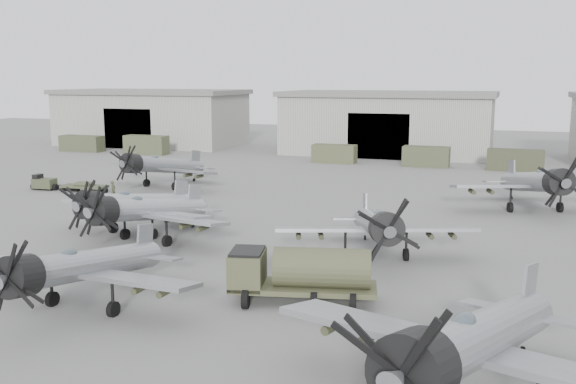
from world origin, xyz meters
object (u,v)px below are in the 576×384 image
aircraft_far_0 (159,166)px  tug_trailer (59,185)px  aircraft_mid_2 (377,225)px  aircraft_far_1 (537,183)px  ground_crew (113,190)px  aircraft_near_2 (471,343)px  aircraft_extra_872 (130,205)px  aircraft_mid_1 (143,211)px  fuel_tanker (301,271)px  aircraft_near_1 (78,267)px

aircraft_far_0 → tug_trailer: bearing=-141.0°
aircraft_mid_2 → aircraft_far_1: aircraft_far_1 is taller
aircraft_far_1 → ground_crew: aircraft_far_1 is taller
aircraft_near_2 → aircraft_extra_872: aircraft_near_2 is taller
aircraft_far_1 → aircraft_extra_872: aircraft_far_1 is taller
aircraft_mid_1 → aircraft_far_0: (-9.87, 18.66, 0.06)m
aircraft_far_0 → fuel_tanker: size_ratio=1.69×
aircraft_extra_872 → ground_crew: size_ratio=7.28×
aircraft_far_1 → fuel_tanker: bearing=-132.8°
aircraft_mid_2 → tug_trailer: 35.90m
aircraft_mid_1 → fuel_tanker: aircraft_mid_1 is taller
aircraft_near_2 → ground_crew: size_ratio=8.35×
aircraft_near_2 → tug_trailer: aircraft_near_2 is taller
aircraft_near_2 → aircraft_mid_1: aircraft_near_2 is taller
aircraft_mid_2 → aircraft_extra_872: aircraft_extra_872 is taller
tug_trailer → aircraft_near_2: bearing=-41.6°
aircraft_near_2 → aircraft_far_1: (2.90, 34.21, -0.09)m
aircraft_far_0 → tug_trailer: aircraft_far_0 is taller
aircraft_near_2 → aircraft_extra_872: (-23.11, 16.81, -0.33)m
aircraft_far_1 → aircraft_mid_1: bearing=-161.8°
aircraft_near_2 → aircraft_mid_2: bearing=128.0°
aircraft_mid_1 → aircraft_mid_2: 15.03m
tug_trailer → ground_crew: ground_crew is taller
aircraft_mid_1 → ground_crew: (-10.80, 12.36, -1.34)m
fuel_tanker → aircraft_extra_872: bearing=137.3°
aircraft_mid_1 → aircraft_extra_872: size_ratio=1.00×
aircraft_near_2 → aircraft_mid_2: aircraft_near_2 is taller
ground_crew → tug_trailer: bearing=69.3°
ground_crew → aircraft_mid_2: bearing=-118.9°
aircraft_far_0 → aircraft_far_1: bearing=12.2°
aircraft_near_1 → ground_crew: (-14.72, 24.10, -1.28)m
aircraft_far_1 → fuel_tanker: 28.19m
aircraft_extra_872 → tug_trailer: (-16.40, 13.14, -1.59)m
aircraft_near_1 → aircraft_mid_2: bearing=51.9°
aircraft_near_1 → aircraft_far_0: (-13.79, 30.40, 0.11)m
aircraft_mid_2 → aircraft_far_0: bearing=124.7°
aircraft_mid_2 → aircraft_far_1: 20.03m
aircraft_mid_2 → tug_trailer: aircraft_mid_2 is taller
aircraft_far_0 → fuel_tanker: (22.91, -25.83, -0.68)m
aircraft_far_0 → aircraft_mid_1: bearing=-50.0°
aircraft_extra_872 → tug_trailer: aircraft_extra_872 is taller
aircraft_near_2 → fuel_tanker: aircraft_near_2 is taller
aircraft_near_1 → aircraft_extra_872: size_ratio=0.97×
aircraft_mid_2 → ground_crew: 28.26m
aircraft_near_1 → aircraft_mid_1: (-3.92, 11.74, 0.05)m
tug_trailer → ground_crew: 7.71m
ground_crew → aircraft_near_2: bearing=-135.9°
ground_crew → aircraft_far_1: bearing=-84.7°
aircraft_near_1 → aircraft_far_0: aircraft_far_0 is taller
fuel_tanker → aircraft_mid_2: bearing=63.4°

